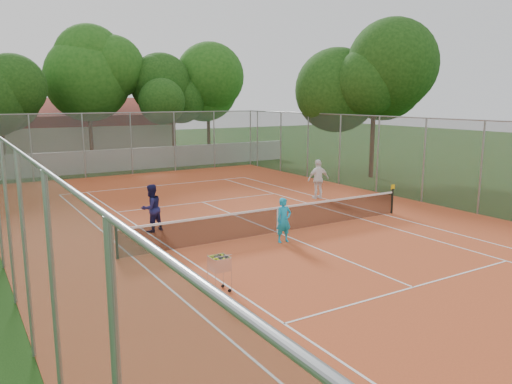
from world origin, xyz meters
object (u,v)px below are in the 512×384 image
tennis_net (277,219)px  ball_hopper (219,273)px  player_near (284,220)px  player_far_left (151,208)px  clubhouse (62,131)px  player_far_right (318,179)px

tennis_net → ball_hopper: bearing=-138.1°
player_near → player_far_left: (-3.39, 3.71, 0.11)m
player_near → player_far_left: player_far_left is taller
clubhouse → player_near: bearing=-87.2°
player_far_right → ball_hopper: player_far_right is taller
player_far_right → ball_hopper: bearing=48.4°
player_far_left → player_far_right: 9.31m
player_near → player_far_right: (5.77, 5.37, 0.20)m
tennis_net → player_near: (-0.50, -1.15, 0.28)m
tennis_net → ball_hopper: ball_hopper is taller
player_far_right → tennis_net: bearing=46.9°
player_far_left → ball_hopper: (-0.57, -6.58, -0.37)m
tennis_net → player_far_right: player_far_right is taller
clubhouse → player_far_right: 25.84m
player_far_left → player_far_right: (9.16, 1.66, 0.08)m
tennis_net → player_far_right: (5.27, 4.23, 0.48)m
ball_hopper → player_far_right: bearing=58.5°
tennis_net → ball_hopper: (-4.47, -4.01, 0.02)m
tennis_net → clubhouse: 29.12m
player_near → player_far_right: size_ratio=0.80×
clubhouse → player_near: size_ratio=10.61×
tennis_net → player_far_left: 4.68m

